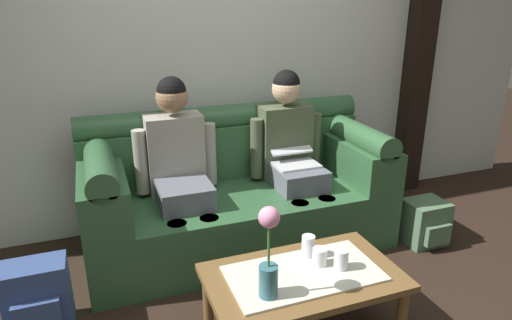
{
  "coord_description": "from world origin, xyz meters",
  "views": [
    {
      "loc": [
        -0.91,
        -1.64,
        1.69
      ],
      "look_at": [
        0.02,
        0.85,
        0.73
      ],
      "focal_mm": 31.47,
      "sensor_mm": 36.0,
      "label": 1
    }
  ],
  "objects": [
    {
      "name": "person_right",
      "position": [
        0.41,
        1.17,
        0.66
      ],
      "size": [
        0.56,
        0.67,
        1.22
      ],
      "color": "#595B66",
      "rests_on": "ground_plane"
    },
    {
      "name": "person_left",
      "position": [
        -0.41,
        1.17,
        0.66
      ],
      "size": [
        0.56,
        0.67,
        1.22
      ],
      "color": "#595B66",
      "rests_on": "ground_plane"
    },
    {
      "name": "timber_pillar",
      "position": [
        1.79,
        1.58,
        1.45
      ],
      "size": [
        0.2,
        0.2,
        2.9
      ],
      "primitive_type": "cube",
      "color": "black",
      "rests_on": "ground_plane"
    },
    {
      "name": "cup_near_right",
      "position": [
        0.09,
        0.23,
        0.44
      ],
      "size": [
        0.07,
        0.07,
        0.12
      ],
      "primitive_type": "cylinder",
      "color": "silver",
      "rests_on": "coffee_table"
    },
    {
      "name": "coffee_table",
      "position": [
        0.0,
        0.1,
        0.33
      ],
      "size": [
        0.99,
        0.58,
        0.38
      ],
      "color": "brown",
      "rests_on": "ground_plane"
    },
    {
      "name": "couch",
      "position": [
        0.0,
        1.17,
        0.37
      ],
      "size": [
        2.09,
        0.88,
        0.96
      ],
      "color": "#2D5633",
      "rests_on": "ground_plane"
    },
    {
      "name": "backpack_right",
      "position": [
        1.26,
        0.65,
        0.16
      ],
      "size": [
        0.28,
        0.29,
        0.32
      ],
      "color": "#4C6B4C",
      "rests_on": "ground_plane"
    },
    {
      "name": "cup_far_center",
      "position": [
        0.2,
        0.06,
        0.44
      ],
      "size": [
        0.07,
        0.07,
        0.11
      ],
      "primitive_type": "cylinder",
      "color": "silver",
      "rests_on": "coffee_table"
    },
    {
      "name": "cup_near_left",
      "position": [
        0.11,
        0.13,
        0.43
      ],
      "size": [
        0.08,
        0.08,
        0.09
      ],
      "primitive_type": "cylinder",
      "color": "silver",
      "rests_on": "coffee_table"
    },
    {
      "name": "back_wall_patterned",
      "position": [
        0.0,
        1.7,
        1.45
      ],
      "size": [
        6.0,
        0.12,
        2.9
      ],
      "primitive_type": "cube",
      "color": "silver",
      "rests_on": "ground_plane"
    },
    {
      "name": "flower_vase",
      "position": [
        -0.24,
        -0.01,
        0.6
      ],
      "size": [
        0.1,
        0.1,
        0.46
      ],
      "color": "#336672",
      "rests_on": "coffee_table"
    },
    {
      "name": "backpack_left",
      "position": [
        -1.29,
        0.62,
        0.2
      ],
      "size": [
        0.32,
        0.25,
        0.4
      ],
      "color": "#33477A",
      "rests_on": "ground_plane"
    }
  ]
}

